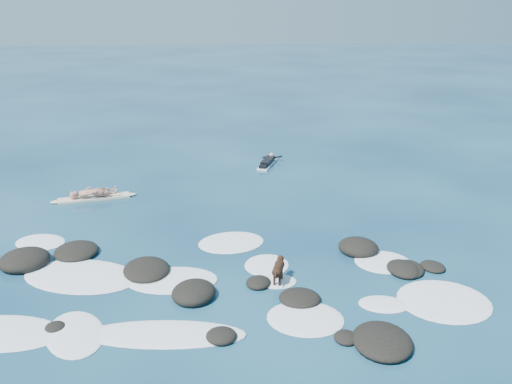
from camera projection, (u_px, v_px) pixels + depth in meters
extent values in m
plane|color=#0A2642|center=(209.00, 265.00, 17.27)|extent=(160.00, 160.00, 0.00)
ellipsoid|color=black|center=(147.00, 270.00, 16.75)|extent=(1.63, 1.85, 0.42)
ellipsoid|color=black|center=(258.00, 283.00, 16.07)|extent=(0.94, 0.99, 0.28)
ellipsoid|color=black|center=(382.00, 341.00, 13.30)|extent=(1.56, 1.78, 0.41)
ellipsoid|color=black|center=(346.00, 338.00, 13.52)|extent=(0.61, 0.67, 0.23)
ellipsoid|color=black|center=(403.00, 269.00, 16.81)|extent=(1.03, 1.26, 0.37)
ellipsoid|color=black|center=(194.00, 293.00, 15.41)|extent=(1.50, 1.62, 0.51)
ellipsoid|color=black|center=(358.00, 247.00, 18.14)|extent=(1.70, 1.74, 0.54)
ellipsoid|color=black|center=(55.00, 327.00, 13.97)|extent=(0.56, 0.59, 0.17)
ellipsoid|color=black|center=(408.00, 269.00, 16.88)|extent=(1.26, 1.42, 0.26)
ellipsoid|color=black|center=(300.00, 298.00, 15.22)|extent=(1.38, 1.34, 0.33)
ellipsoid|color=black|center=(24.00, 260.00, 17.25)|extent=(1.92, 1.96, 0.59)
ellipsoid|color=black|center=(221.00, 336.00, 13.56)|extent=(0.93, 0.94, 0.28)
ellipsoid|color=black|center=(143.00, 276.00, 16.47)|extent=(0.79, 0.72, 0.24)
ellipsoid|color=black|center=(76.00, 251.00, 17.98)|extent=(1.41, 1.53, 0.38)
ellipsoid|color=black|center=(433.00, 267.00, 17.06)|extent=(0.88, 0.98, 0.21)
ellipsoid|color=white|center=(267.00, 265.00, 17.24)|extent=(1.71, 1.83, 0.12)
ellipsoid|color=white|center=(383.00, 304.00, 15.06)|extent=(1.48, 1.16, 0.12)
ellipsoid|color=white|center=(80.00, 284.00, 16.14)|extent=(1.59, 1.42, 0.12)
ellipsoid|color=white|center=(439.00, 306.00, 14.98)|extent=(1.24, 1.21, 0.12)
ellipsoid|color=white|center=(305.00, 318.00, 14.41)|extent=(2.40, 2.25, 0.12)
ellipsoid|color=white|center=(2.00, 333.00, 13.79)|extent=(3.31, 2.16, 0.12)
ellipsoid|color=white|center=(231.00, 242.00, 18.81)|extent=(2.56, 2.23, 0.12)
ellipsoid|color=white|center=(40.00, 242.00, 18.83)|extent=(2.06, 1.87, 0.12)
ellipsoid|color=white|center=(165.00, 334.00, 13.73)|extent=(4.09, 1.66, 0.12)
ellipsoid|color=white|center=(172.00, 280.00, 16.33)|extent=(2.68, 1.79, 0.12)
ellipsoid|color=white|center=(75.00, 334.00, 13.75)|extent=(1.97, 2.51, 0.12)
ellipsoid|color=white|center=(444.00, 301.00, 15.23)|extent=(2.91, 2.82, 0.12)
ellipsoid|color=white|center=(383.00, 262.00, 17.44)|extent=(2.19, 2.11, 0.12)
ellipsoid|color=white|center=(81.00, 276.00, 16.57)|extent=(3.99, 3.15, 0.12)
ellipsoid|color=white|center=(278.00, 282.00, 16.25)|extent=(1.10, 0.90, 0.12)
cube|color=beige|center=(94.00, 198.00, 22.78)|extent=(2.84, 1.16, 0.09)
ellipsoid|color=beige|center=(129.00, 195.00, 23.18)|extent=(0.61, 0.43, 0.10)
ellipsoid|color=beige|center=(57.00, 202.00, 22.38)|extent=(0.61, 0.43, 0.10)
imported|color=tan|center=(92.00, 175.00, 22.47)|extent=(0.56, 0.74, 1.81)
cube|color=white|center=(268.00, 164.00, 27.34)|extent=(1.21, 2.12, 0.08)
ellipsoid|color=white|center=(273.00, 158.00, 28.29)|extent=(0.40, 0.52, 0.08)
cube|color=black|center=(268.00, 161.00, 27.30)|extent=(0.83, 1.33, 0.21)
sphere|color=tan|center=(272.00, 155.00, 27.93)|extent=(0.28, 0.28, 0.22)
cylinder|color=black|center=(267.00, 156.00, 28.17)|extent=(0.53, 0.10, 0.24)
cylinder|color=black|center=(278.00, 157.00, 28.03)|extent=(0.43, 0.43, 0.24)
cube|color=black|center=(264.00, 166.00, 26.66)|extent=(0.49, 0.60, 0.13)
cylinder|color=black|center=(278.00, 268.00, 16.01)|extent=(0.42, 0.62, 0.27)
sphere|color=black|center=(280.00, 264.00, 16.24)|extent=(0.36, 0.36, 0.29)
sphere|color=black|center=(277.00, 272.00, 15.77)|extent=(0.32, 0.32, 0.26)
sphere|color=black|center=(281.00, 259.00, 16.36)|extent=(0.25, 0.25, 0.20)
cone|color=black|center=(281.00, 258.00, 16.48)|extent=(0.14, 0.15, 0.11)
cone|color=black|center=(279.00, 256.00, 16.34)|extent=(0.11, 0.09, 0.10)
cone|color=black|center=(282.00, 257.00, 16.32)|extent=(0.11, 0.09, 0.10)
cylinder|color=black|center=(277.00, 274.00, 16.30)|extent=(0.08, 0.08, 0.37)
cylinder|color=black|center=(282.00, 275.00, 16.27)|extent=(0.08, 0.08, 0.37)
cylinder|color=black|center=(274.00, 281.00, 15.94)|extent=(0.08, 0.08, 0.37)
cylinder|color=black|center=(279.00, 281.00, 15.91)|extent=(0.08, 0.08, 0.37)
cylinder|color=black|center=(276.00, 273.00, 15.64)|extent=(0.12, 0.27, 0.16)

